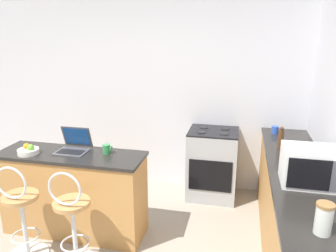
# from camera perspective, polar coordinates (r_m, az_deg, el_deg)

# --- Properties ---
(wall_back) EXTENTS (12.00, 0.06, 2.60)m
(wall_back) POSITION_cam_1_polar(r_m,az_deg,el_deg) (4.69, -3.80, 5.43)
(wall_back) COLOR silver
(wall_back) RESTS_ON ground_plane
(breakfast_bar) EXTENTS (1.58, 0.51, 0.93)m
(breakfast_bar) POSITION_cam_1_polar(r_m,az_deg,el_deg) (3.81, -16.09, -11.14)
(breakfast_bar) COLOR #B27C42
(breakfast_bar) RESTS_ON ground_plane
(counter_right) EXTENTS (0.58, 2.79, 0.93)m
(counter_right) POSITION_cam_1_polar(r_m,az_deg,el_deg) (3.51, 21.28, -14.23)
(counter_right) COLOR #B27C42
(counter_right) RESTS_ON ground_plane
(bar_stool_near) EXTENTS (0.40, 0.40, 1.01)m
(bar_stool_near) POSITION_cam_1_polar(r_m,az_deg,el_deg) (3.56, -24.16, -13.94)
(bar_stool_near) COLOR silver
(bar_stool_near) RESTS_ON ground_plane
(bar_stool_far) EXTENTS (0.40, 0.40, 1.01)m
(bar_stool_far) POSITION_cam_1_polar(r_m,az_deg,el_deg) (3.29, -16.32, -15.73)
(bar_stool_far) COLOR silver
(bar_stool_far) RESTS_ON ground_plane
(laptop) EXTENTS (0.33, 0.31, 0.25)m
(laptop) POSITION_cam_1_polar(r_m,az_deg,el_deg) (3.68, -16.06, -3.18)
(laptop) COLOR #47474C
(laptop) RESTS_ON breakfast_bar
(microwave) EXTENTS (0.46, 0.35, 0.32)m
(microwave) POSITION_cam_1_polar(r_m,az_deg,el_deg) (3.00, 23.56, -6.46)
(microwave) COLOR white
(microwave) RESTS_ON counter_right
(toaster) EXTENTS (0.21, 0.26, 0.18)m
(toaster) POSITION_cam_1_polar(r_m,az_deg,el_deg) (3.49, 21.98, -4.46)
(toaster) COLOR silver
(toaster) RESTS_ON counter_right
(stove_range) EXTENTS (0.64, 0.56, 0.94)m
(stove_range) POSITION_cam_1_polar(r_m,az_deg,el_deg) (4.44, 7.72, -6.58)
(stove_range) COLOR #9EA3A8
(stove_range) RESTS_ON ground_plane
(mug_blue) EXTENTS (0.10, 0.08, 0.10)m
(mug_blue) POSITION_cam_1_polar(r_m,az_deg,el_deg) (4.33, 18.16, -0.64)
(mug_blue) COLOR #2D51AD
(mug_blue) RESTS_ON counter_right
(mug_green) EXTENTS (0.10, 0.08, 0.10)m
(mug_green) POSITION_cam_1_polar(r_m,az_deg,el_deg) (3.52, -10.61, -3.95)
(mug_green) COLOR #338447
(mug_green) RESTS_ON breakfast_bar
(storage_jar) EXTENTS (0.11, 0.11, 0.21)m
(storage_jar) POSITION_cam_1_polar(r_m,az_deg,el_deg) (2.37, 25.50, -14.35)
(storage_jar) COLOR silver
(storage_jar) RESTS_ON counter_right
(pepper_mill) EXTENTS (0.06, 0.06, 0.26)m
(pepper_mill) POSITION_cam_1_polar(r_m,az_deg,el_deg) (3.77, 19.05, -2.07)
(pepper_mill) COLOR #4C2D19
(pepper_mill) RESTS_ON counter_right
(fruit_bowl) EXTENTS (0.22, 0.22, 0.11)m
(fruit_bowl) POSITION_cam_1_polar(r_m,az_deg,el_deg) (3.75, -23.15, -3.91)
(fruit_bowl) COLOR silver
(fruit_bowl) RESTS_ON breakfast_bar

